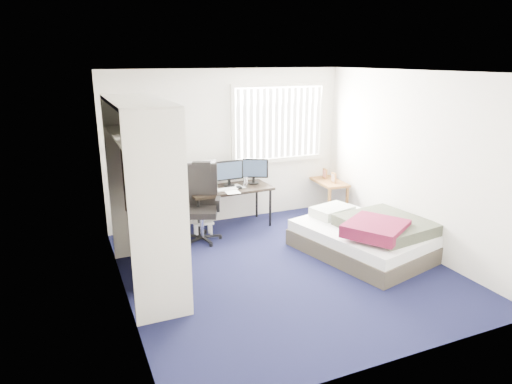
{
  "coord_description": "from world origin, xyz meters",
  "views": [
    {
      "loc": [
        -2.5,
        -4.87,
        2.65
      ],
      "look_at": [
        -0.23,
        0.4,
        0.96
      ],
      "focal_mm": 32.0,
      "sensor_mm": 36.0,
      "label": 1
    }
  ],
  "objects_px": {
    "nightstand": "(328,184)",
    "bed": "(367,236)",
    "desk": "(229,185)",
    "office_chair": "(202,211)"
  },
  "relations": [
    {
      "from": "office_chair",
      "to": "nightstand",
      "type": "relative_size",
      "value": 1.35
    },
    {
      "from": "nightstand",
      "to": "bed",
      "type": "bearing_deg",
      "value": -104.9
    },
    {
      "from": "office_chair",
      "to": "bed",
      "type": "bearing_deg",
      "value": -36.47
    },
    {
      "from": "nightstand",
      "to": "bed",
      "type": "distance_m",
      "value": 1.88
    },
    {
      "from": "desk",
      "to": "office_chair",
      "type": "height_order",
      "value": "office_chair"
    },
    {
      "from": "desk",
      "to": "office_chair",
      "type": "relative_size",
      "value": 1.18
    },
    {
      "from": "desk",
      "to": "bed",
      "type": "xyz_separation_m",
      "value": [
        1.39,
        -1.79,
        -0.45
      ]
    },
    {
      "from": "bed",
      "to": "office_chair",
      "type": "bearing_deg",
      "value": 143.53
    },
    {
      "from": "nightstand",
      "to": "bed",
      "type": "xyz_separation_m",
      "value": [
        -0.48,
        -1.8,
        -0.25
      ]
    },
    {
      "from": "nightstand",
      "to": "bed",
      "type": "height_order",
      "value": "nightstand"
    }
  ]
}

